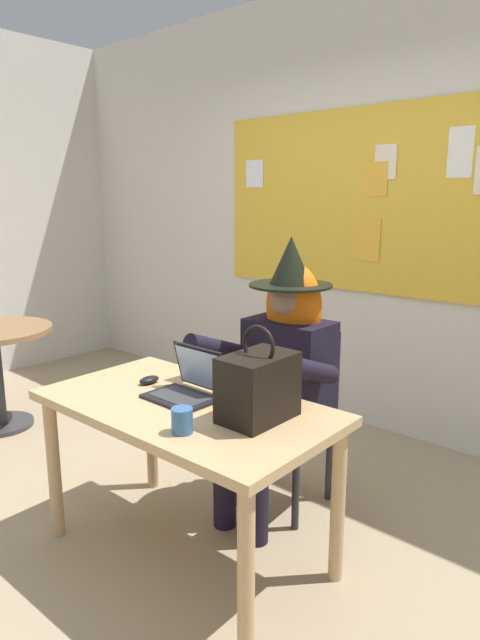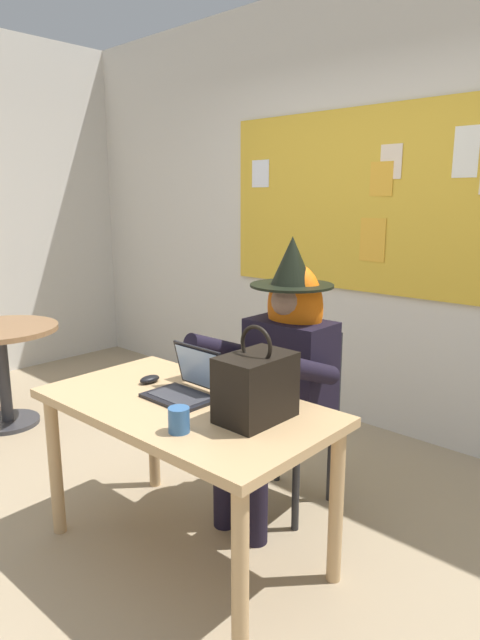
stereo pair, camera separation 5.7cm
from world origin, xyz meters
TOP-DOWN VIEW (x-y plane):
  - ground_plane at (0.00, 0.00)m, footprint 24.00×24.00m
  - wall_back_bulletin at (0.00, 1.84)m, footprint 6.19×2.06m
  - desk_main at (0.16, -0.04)m, footprint 1.30×0.73m
  - chair_at_desk at (0.21, 0.68)m, footprint 0.45×0.45m
  - person_costumed at (0.22, 0.55)m, footprint 0.60×0.67m
  - laptop at (0.12, 0.02)m, footprint 0.30×0.26m
  - computer_mouse at (-0.15, 0.02)m, footprint 0.06×0.10m
  - handbag at (0.50, 0.03)m, footprint 0.20×0.30m
  - coffee_mug at (0.38, -0.25)m, footprint 0.08×0.08m
  - side_table_round at (-1.86, 0.06)m, footprint 0.77×0.77m

SIDE VIEW (x-z plane):
  - ground_plane at x=0.00m, z-range 0.00..0.00m
  - chair_at_desk at x=0.21m, z-range 0.06..0.97m
  - side_table_round at x=-1.86m, z-range 0.17..0.88m
  - desk_main at x=0.16m, z-range 0.27..0.99m
  - computer_mouse at x=-0.15m, z-range 0.73..0.76m
  - coffee_mug at x=0.38m, z-range 0.73..0.82m
  - laptop at x=0.12m, z-range 0.67..0.88m
  - person_costumed at x=0.22m, z-range 0.09..1.49m
  - handbag at x=0.50m, z-range 0.67..1.05m
  - wall_back_bulletin at x=0.00m, z-range 0.01..2.97m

